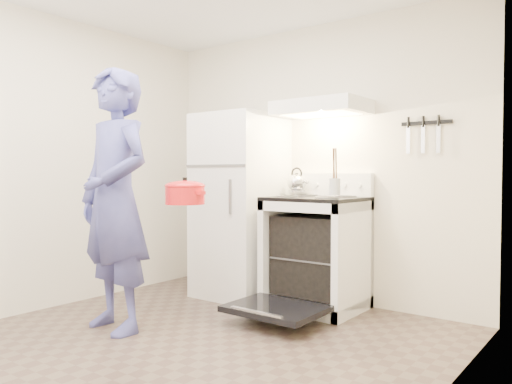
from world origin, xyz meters
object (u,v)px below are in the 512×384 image
tea_kettle (297,182)px  dutch_oven (185,195)px  refrigerator (240,205)px  person (115,199)px  stove_body (316,255)px

tea_kettle → dutch_oven: tea_kettle is taller
refrigerator → person: 1.38m
refrigerator → dutch_oven: (0.32, -1.04, 0.14)m
tea_kettle → person: person is taller
person → dutch_oven: 0.51m
refrigerator → tea_kettle: size_ratio=6.72×
person → dutch_oven: size_ratio=5.33×
refrigerator → stove_body: size_ratio=1.85×
refrigerator → person: size_ratio=0.89×
tea_kettle → person: bearing=-110.7°
refrigerator → person: (-0.06, -1.37, 0.11)m
person → dutch_oven: bearing=45.4°
stove_body → tea_kettle: size_ratio=3.64×
person → stove_body: bearing=63.3°
stove_body → tea_kettle: (-0.29, 0.15, 0.62)m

